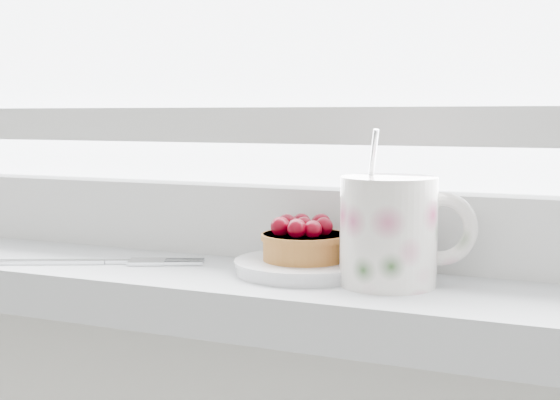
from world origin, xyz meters
The scene contains 4 objects.
saucer centered at (0.02, 1.90, 0.95)m, with size 0.12×0.12×0.01m, color silver.
raspberry_tart centered at (0.02, 1.90, 0.97)m, with size 0.08×0.08×0.04m.
floral_mug centered at (0.11, 1.88, 0.99)m, with size 0.12×0.11×0.13m.
fork centered at (-0.18, 1.86, 0.94)m, with size 0.21×0.11×0.00m.
Camera 1 is at (0.28, 1.27, 1.08)m, focal length 50.00 mm.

